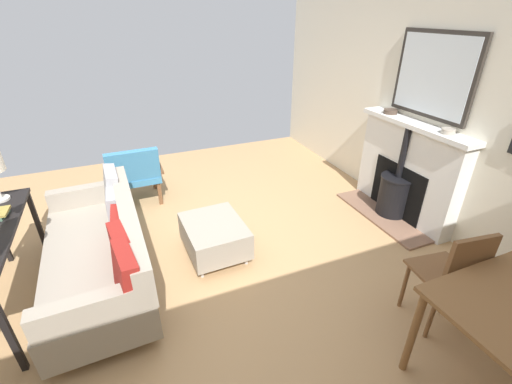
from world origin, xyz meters
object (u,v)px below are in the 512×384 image
armchair_accent (134,173)px  mantel_bowl_far (448,131)px  mantel_bowl_near (390,111)px  sofa (103,251)px  ottoman (214,235)px  fireplace (404,177)px  dining_chair_near_fireplace (453,273)px

armchair_accent → mantel_bowl_far: bearing=147.0°
mantel_bowl_near → sofa: (3.28, 0.33, -0.82)m
mantel_bowl_near → mantel_bowl_far: bearing=90.0°
mantel_bowl_far → ottoman: bearing=-12.2°
mantel_bowl_far → sofa: 3.42m
mantel_bowl_near → sofa: bearing=5.7°
sofa → mantel_bowl_near: bearing=-174.3°
fireplace → ottoman: size_ratio=2.02×
fireplace → ottoman: 2.28m
mantel_bowl_far → ottoman: (2.27, -0.49, -0.94)m
sofa → armchair_accent: (-0.40, -1.40, 0.08)m
fireplace → dining_chair_near_fireplace: (0.92, 1.44, 0.04)m
sofa → ottoman: 1.02m
fireplace → dining_chair_near_fireplace: 1.71m
ottoman → dining_chair_near_fireplace: size_ratio=0.79×
mantel_bowl_near → dining_chair_near_fireplace: 2.16m
sofa → dining_chair_near_fireplace: size_ratio=2.05×
mantel_bowl_far → ottoman: 2.51m
fireplace → armchair_accent: fireplace is taller
fireplace → sofa: fireplace is taller
sofa → dining_chair_near_fireplace: (-2.36, 1.52, 0.19)m
fireplace → dining_chair_near_fireplace: fireplace is taller
mantel_bowl_far → sofa: bearing=-8.2°
mantel_bowl_far → armchair_accent: (2.88, -1.88, -0.73)m
ottoman → armchair_accent: (0.61, -1.38, 0.20)m
fireplace → armchair_accent: bearing=-27.2°
ottoman → armchair_accent: 1.53m
fireplace → dining_chair_near_fireplace: size_ratio=1.61×
mantel_bowl_near → armchair_accent: mantel_bowl_near is taller
mantel_bowl_near → armchair_accent: size_ratio=0.20×
mantel_bowl_far → dining_chair_near_fireplace: size_ratio=0.14×
ottoman → dining_chair_near_fireplace: bearing=131.3°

